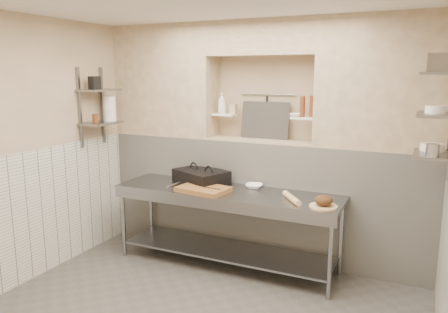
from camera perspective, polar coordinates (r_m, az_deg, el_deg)
The scene contains 43 objects.
wall_left at distance 5.01m, azimuth -25.31°, elevation 0.58°, with size 0.10×3.90×2.80m, color #CBAF89.
wall_back at distance 5.49m, azimuth 5.88°, elevation 2.38°, with size 4.00×0.10×2.80m, color #CBAF89.
backwall_lower at distance 5.41m, azimuth 4.86°, elevation -5.33°, with size 4.00×0.40×1.40m, color silver.
alcove_sill at distance 5.26m, azimuth 4.98°, elevation 2.13°, with size 1.30×0.40×0.02m, color #CBAF89.
backwall_pillar_left at distance 5.79m, azimuth -7.50°, elevation 9.73°, with size 1.35×0.40×1.40m, color #CBAF89.
backwall_pillar_right at distance 4.90m, azimuth 20.00°, elevation 9.00°, with size 1.35×0.40×1.40m, color #CBAF89.
backwall_header at distance 5.21m, azimuth 5.20°, elevation 15.17°, with size 1.30×0.40×0.40m, color #CBAF89.
wainscot_left at distance 5.13m, azimuth -24.24°, elevation -7.19°, with size 0.02×3.90×1.40m, color silver.
wainscot_right at distance 3.48m, azimuth 26.98°, elevation -15.98°, with size 0.02×3.90×1.40m, color silver.
alcove_shelf_left at distance 5.41m, azimuth 0.04°, elevation 5.51°, with size 0.28×0.16×0.03m, color white.
alcove_shelf_right at distance 5.07m, azimuth 10.37°, elevation 4.98°, with size 0.28×0.16×0.03m, color white.
utensil_rail at distance 5.36m, azimuth 5.71°, elevation 8.09°, with size 0.02×0.02×0.70m, color gray.
hanging_steel at distance 5.35m, azimuth 5.61°, elevation 6.26°, with size 0.02×0.02×0.30m, color black.
splash_panel at distance 5.32m, azimuth 5.40°, elevation 4.72°, with size 0.60×0.02×0.45m, color #383330.
shelf_rail_left_a at distance 5.78m, azimuth -15.59°, elevation 6.45°, with size 0.03×0.03×0.95m, color slate.
shelf_rail_left_b at distance 5.49m, azimuth -18.31°, elevation 6.09°, with size 0.03×0.03×0.95m, color slate.
wall_shelf_left_lower at distance 5.56m, azimuth -15.76°, elevation 4.21°, with size 0.30×0.50×0.03m, color slate.
wall_shelf_left_upper at distance 5.53m, azimuth -15.97°, elevation 8.33°, with size 0.30×0.50×0.03m, color slate.
wall_shelf_right_lower at distance 4.24m, azimuth 25.51°, elevation 0.25°, with size 0.30×0.50×0.03m, color slate.
wall_shelf_right_mid at distance 4.20m, azimuth 25.90°, elevation 4.95°, with size 0.30×0.50×0.03m, color slate.
wall_shelf_right_upper at distance 4.18m, azimuth 26.30°, elevation 9.71°, with size 0.30×0.50×0.03m, color slate.
prep_table at distance 5.00m, azimuth 0.27°, elevation -7.33°, with size 2.60×0.70×0.90m.
panini_press at distance 5.24m, azimuth -2.99°, elevation -2.65°, with size 0.72×0.64×0.16m.
cutting_board at distance 4.90m, azimuth -2.70°, elevation -4.28°, with size 0.55×0.39×0.05m, color brown.
knife_blade at distance 4.84m, azimuth -1.57°, elevation -4.19°, with size 0.23×0.03×0.01m, color gray.
tongs at distance 5.00m, azimuth -6.43°, elevation -3.65°, with size 0.03×0.03×0.27m, color gray.
mixing_bowl at distance 5.04m, azimuth 3.94°, elevation -3.87°, with size 0.20×0.20×0.05m, color white.
rolling_pin at distance 4.59m, azimuth 8.82°, elevation -5.38°, with size 0.06×0.06×0.40m, color #D8BA79.
bread_board at distance 4.45m, azimuth 12.85°, elevation -6.36°, with size 0.28×0.28×0.02m, color #D8BA79.
bread_loaf at distance 4.43m, azimuth 12.88°, elevation -5.60°, with size 0.18×0.18×0.11m, color #4C2D19.
bottle_soap at distance 5.38m, azimuth -0.28°, elevation 6.98°, with size 0.10×0.10×0.26m, color white.
jar_alcove at distance 5.40m, azimuth 1.22°, elevation 6.23°, with size 0.08×0.08×0.11m, color #CBAF89.
bowl_alcove at distance 5.07m, azimuth 9.27°, elevation 5.38°, with size 0.13×0.13×0.04m, color white.
condiment_a at distance 5.04m, azimuth 11.49°, elevation 6.43°, with size 0.07×0.07×0.24m, color #5B2D15.
condiment_b at distance 5.05m, azimuth 10.21°, elevation 6.45°, with size 0.06×0.06×0.24m, color #5B2D15.
condiment_c at distance 5.07m, azimuth 11.81°, elevation 5.79°, with size 0.07×0.07×0.13m, color white.
jug_left at distance 5.68m, azimuth -14.73°, elevation 6.09°, with size 0.15×0.15×0.31m, color white.
jar_left at distance 5.48m, azimuth -16.45°, elevation 4.80°, with size 0.07×0.07×0.11m, color #5B2D15.
box_left_upper at distance 5.47m, azimuth -16.55°, elevation 9.21°, with size 0.11×0.11×0.15m, color black.
bowl_right at distance 4.37m, azimuth 25.56°, elevation 1.12°, with size 0.21×0.21×0.06m, color white.
canister_right at distance 4.03m, azimuth 25.59°, elevation 0.72°, with size 0.11×0.11×0.11m, color gray.
bowl_right_mid at distance 4.19m, azimuth 25.95°, elevation 5.55°, with size 0.18×0.18×0.06m, color white.
basket_right at distance 4.24m, azimuth 26.39°, elevation 10.93°, with size 0.20×0.24×0.16m, color gray.
Camera 1 is at (1.78, -3.13, 2.20)m, focal length 35.00 mm.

